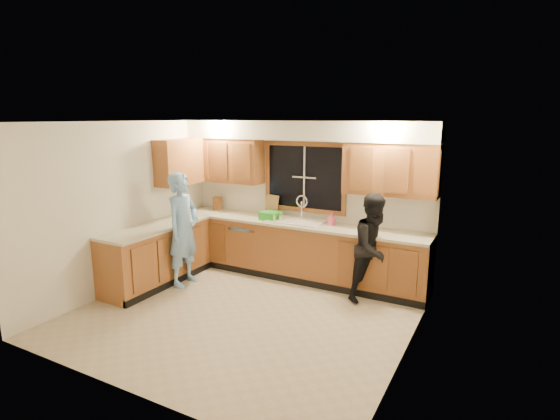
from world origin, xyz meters
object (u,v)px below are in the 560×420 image
at_px(woman, 375,248).
at_px(soap_bottle, 332,218).
at_px(knife_block, 217,203).
at_px(bowl, 369,230).
at_px(man, 183,230).
at_px(dishwasher, 251,245).
at_px(stove, 129,266).
at_px(sink, 296,225).
at_px(dish_crate, 270,216).

xyz_separation_m(woman, soap_bottle, (-0.80, 0.39, 0.25)).
bearing_deg(knife_block, bowl, -4.02).
height_order(man, woman, man).
bearing_deg(woman, soap_bottle, 96.78).
bearing_deg(woman, bowl, 66.64).
bearing_deg(dishwasher, stove, -117.69).
height_order(sink, dish_crate, sink).
relative_size(woman, bowl, 6.73).
height_order(stove, dish_crate, dish_crate).
bearing_deg(bowl, dishwasher, 178.60).
height_order(dishwasher, stove, stove).
bearing_deg(knife_block, woman, -8.28).
bearing_deg(bowl, man, -158.25).
height_order(woman, bowl, woman).
bearing_deg(woman, dish_crate, 115.44).
xyz_separation_m(dishwasher, stove, (-0.95, -1.81, 0.04)).
bearing_deg(dish_crate, dishwasher, 171.48).
bearing_deg(dishwasher, soap_bottle, 3.99).
bearing_deg(dishwasher, dish_crate, -8.52).
relative_size(dishwasher, soap_bottle, 3.97).
bearing_deg(woman, stove, 148.27).
xyz_separation_m(stove, woman, (3.17, 1.52, 0.32)).
bearing_deg(sink, dishwasher, -179.01).
distance_m(soap_bottle, bowl, 0.66).
distance_m(dishwasher, knife_block, 1.04).
bearing_deg(woman, dishwasher, 115.19).
height_order(sink, soap_bottle, sink).
distance_m(knife_block, soap_bottle, 2.23).
height_order(woman, soap_bottle, woman).
distance_m(stove, knife_block, 2.07).
xyz_separation_m(stove, man, (0.42, 0.73, 0.43)).
distance_m(man, soap_bottle, 2.29).
relative_size(sink, bowl, 3.76).
xyz_separation_m(man, bowl, (2.59, 1.03, 0.07)).
bearing_deg(dish_crate, man, -133.03).
bearing_deg(sink, woman, -12.59).
distance_m(sink, dishwasher, 0.96).
xyz_separation_m(dishwasher, bowl, (2.06, -0.05, 0.54)).
distance_m(sink, bowl, 1.21).
relative_size(stove, dish_crate, 3.11).
xyz_separation_m(sink, woman, (1.37, -0.31, -0.10)).
xyz_separation_m(man, soap_bottle, (1.95, 1.18, 0.15)).
distance_m(woman, knife_block, 3.08).
height_order(sink, woman, woman).
distance_m(sink, stove, 2.60).
distance_m(dishwasher, man, 1.30).
xyz_separation_m(stove, bowl, (3.01, 1.76, 0.50)).
height_order(stove, knife_block, knife_block).
bearing_deg(dish_crate, stove, -128.08).
bearing_deg(dish_crate, knife_block, 169.18).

